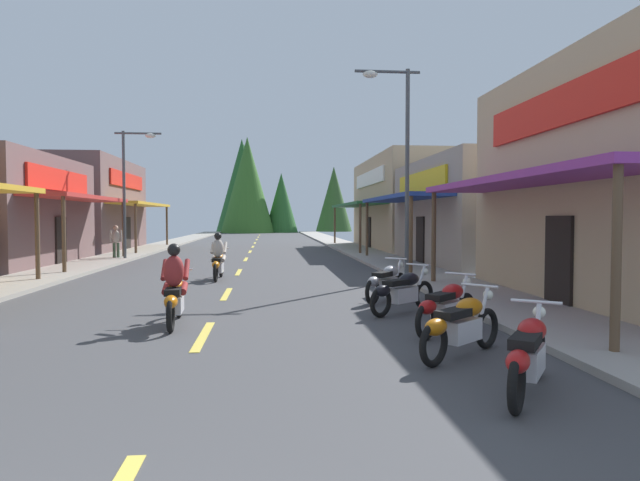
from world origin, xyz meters
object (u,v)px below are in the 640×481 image
at_px(streetlamp_right, 398,145).
at_px(motorcycle_parked_right_0, 528,354).
at_px(motorcycle_parked_right_3, 402,291).
at_px(streetlamp_left, 131,176).
at_px(rider_cruising_lead, 175,291).
at_px(motorcycle_parked_right_1, 461,325).
at_px(rider_cruising_trailing, 218,260).
at_px(motorcycle_parked_right_4, 386,281).
at_px(motorcycle_parked_right_2, 446,306).
at_px(pedestrian_browsing, 116,240).

height_order(streetlamp_right, motorcycle_parked_right_0, streetlamp_right).
height_order(streetlamp_right, motorcycle_parked_right_3, streetlamp_right).
xyz_separation_m(streetlamp_left, rider_cruising_lead, (4.75, -16.35, -3.38)).
xyz_separation_m(motorcycle_parked_right_1, rider_cruising_trailing, (-4.48, 10.58, 0.17)).
xyz_separation_m(motorcycle_parked_right_4, rider_cruising_lead, (-4.67, -2.61, 0.17)).
xyz_separation_m(motorcycle_parked_right_2, pedestrian_browsing, (-10.52, 17.89, 0.48)).
distance_m(motorcycle_parked_right_0, rider_cruising_lead, 6.63).
bearing_deg(pedestrian_browsing, streetlamp_left, -122.94).
bearing_deg(rider_cruising_trailing, motorcycle_parked_right_1, -155.39).
xyz_separation_m(motorcycle_parked_right_2, rider_cruising_lead, (-4.93, 1.18, 0.17)).
relative_size(motorcycle_parked_right_3, rider_cruising_trailing, 0.81).
bearing_deg(pedestrian_browsing, streetlamp_right, -138.61).
relative_size(streetlamp_right, motorcycle_parked_right_2, 4.35).
xyz_separation_m(motorcycle_parked_right_2, rider_cruising_trailing, (-4.82, 8.89, 0.17)).
height_order(streetlamp_left, pedestrian_browsing, streetlamp_left).
distance_m(streetlamp_right, motorcycle_parked_right_4, 6.37).
distance_m(streetlamp_right, pedestrian_browsing, 15.35).
height_order(motorcycle_parked_right_3, pedestrian_browsing, pedestrian_browsing).
bearing_deg(rider_cruising_lead, pedestrian_browsing, 14.96).
relative_size(motorcycle_parked_right_1, motorcycle_parked_right_3, 0.98).
relative_size(rider_cruising_trailing, pedestrian_browsing, 1.28).
xyz_separation_m(motorcycle_parked_right_0, rider_cruising_lead, (-4.77, 4.60, 0.17)).
bearing_deg(streetlamp_left, pedestrian_browsing, 157.04).
height_order(motorcycle_parked_right_2, motorcycle_parked_right_4, same).
distance_m(motorcycle_parked_right_1, motorcycle_parked_right_2, 1.72).
distance_m(streetlamp_left, rider_cruising_trailing, 10.47).
bearing_deg(rider_cruising_lead, motorcycle_parked_right_2, -107.02).
bearing_deg(rider_cruising_lead, streetlamp_right, -43.04).
relative_size(motorcycle_parked_right_0, motorcycle_parked_right_3, 1.04).
height_order(motorcycle_parked_right_4, rider_cruising_lead, rider_cruising_lead).
xyz_separation_m(streetlamp_right, motorcycle_parked_right_3, (-1.44, -6.50, -3.98)).
bearing_deg(streetlamp_left, rider_cruising_trailing, -60.61).
bearing_deg(rider_cruising_trailing, motorcycle_parked_right_3, -144.80).
distance_m(motorcycle_parked_right_3, rider_cruising_lead, 4.73).
relative_size(motorcycle_parked_right_4, rider_cruising_trailing, 0.81).
bearing_deg(streetlamp_left, motorcycle_parked_right_4, -55.56).
xyz_separation_m(streetlamp_left, motorcycle_parked_right_2, (9.68, -17.53, -3.54)).
distance_m(motorcycle_parked_right_3, motorcycle_parked_right_4, 1.74).
bearing_deg(streetlamp_left, motorcycle_parked_right_3, -58.74).
distance_m(streetlamp_left, motorcycle_parked_right_3, 18.44).
distance_m(streetlamp_left, pedestrian_browsing, 3.19).
xyz_separation_m(streetlamp_right, motorcycle_parked_right_2, (-1.15, -8.56, -3.98)).
bearing_deg(streetlamp_right, rider_cruising_trailing, 176.82).
bearing_deg(rider_cruising_lead, motorcycle_parked_right_3, -82.82).
height_order(streetlamp_right, pedestrian_browsing, streetlamp_right).
relative_size(streetlamp_left, motorcycle_parked_right_1, 3.63).
height_order(streetlamp_left, motorcycle_parked_right_2, streetlamp_left).
relative_size(motorcycle_parked_right_0, rider_cruising_lead, 0.84).
relative_size(streetlamp_left, motorcycle_parked_right_4, 3.57).
height_order(streetlamp_right, rider_cruising_lead, streetlamp_right).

